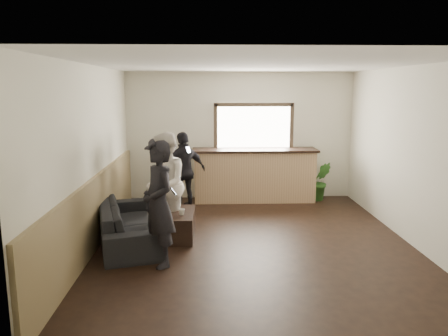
{
  "coord_description": "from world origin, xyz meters",
  "views": [
    {
      "loc": [
        -0.73,
        -6.66,
        2.46
      ],
      "look_at": [
        -0.45,
        0.4,
        1.15
      ],
      "focal_mm": 35.0,
      "sensor_mm": 36.0,
      "label": 1
    }
  ],
  "objects_px": {
    "cup_b": "(182,212)",
    "coffee_table": "(178,225)",
    "cup_a": "(172,206)",
    "potted_plant": "(320,181)",
    "person_b": "(165,184)",
    "sofa": "(127,223)",
    "person_a": "(159,204)",
    "person_d": "(184,171)",
    "person_c": "(161,180)",
    "bar_counter": "(254,172)"
  },
  "relations": [
    {
      "from": "bar_counter",
      "to": "coffee_table",
      "type": "xyz_separation_m",
      "value": [
        -1.52,
        -2.36,
        -0.43
      ]
    },
    {
      "from": "coffee_table",
      "to": "person_a",
      "type": "distance_m",
      "value": 1.33
    },
    {
      "from": "coffee_table",
      "to": "person_d",
      "type": "distance_m",
      "value": 1.79
    },
    {
      "from": "potted_plant",
      "to": "person_a",
      "type": "xyz_separation_m",
      "value": [
        -3.15,
        -3.46,
        0.45
      ]
    },
    {
      "from": "person_a",
      "to": "sofa",
      "type": "bearing_deg",
      "value": -176.41
    },
    {
      "from": "coffee_table",
      "to": "person_a",
      "type": "xyz_separation_m",
      "value": [
        -0.18,
        -1.14,
        0.66
      ]
    },
    {
      "from": "coffee_table",
      "to": "cup_a",
      "type": "bearing_deg",
      "value": 115.29
    },
    {
      "from": "sofa",
      "to": "person_d",
      "type": "distance_m",
      "value": 2.11
    },
    {
      "from": "coffee_table",
      "to": "person_d",
      "type": "xyz_separation_m",
      "value": [
        0.02,
        1.69,
        0.58
      ]
    },
    {
      "from": "cup_a",
      "to": "person_a",
      "type": "xyz_separation_m",
      "value": [
        -0.07,
        -1.36,
        0.4
      ]
    },
    {
      "from": "bar_counter",
      "to": "sofa",
      "type": "relative_size",
      "value": 1.25
    },
    {
      "from": "person_c",
      "to": "person_b",
      "type": "bearing_deg",
      "value": 36.53
    },
    {
      "from": "person_a",
      "to": "potted_plant",
      "type": "bearing_deg",
      "value": 108.03
    },
    {
      "from": "sofa",
      "to": "person_b",
      "type": "bearing_deg",
      "value": -74.85
    },
    {
      "from": "person_c",
      "to": "cup_a",
      "type": "bearing_deg",
      "value": 46.33
    },
    {
      "from": "bar_counter",
      "to": "coffee_table",
      "type": "height_order",
      "value": "bar_counter"
    },
    {
      "from": "coffee_table",
      "to": "potted_plant",
      "type": "height_order",
      "value": "potted_plant"
    },
    {
      "from": "cup_a",
      "to": "cup_b",
      "type": "relative_size",
      "value": 1.24
    },
    {
      "from": "bar_counter",
      "to": "person_b",
      "type": "height_order",
      "value": "bar_counter"
    },
    {
      "from": "sofa",
      "to": "coffee_table",
      "type": "relative_size",
      "value": 2.24
    },
    {
      "from": "cup_a",
      "to": "coffee_table",
      "type": "bearing_deg",
      "value": -64.71
    },
    {
      "from": "cup_a",
      "to": "potted_plant",
      "type": "bearing_deg",
      "value": 34.2
    },
    {
      "from": "person_a",
      "to": "person_b",
      "type": "height_order",
      "value": "person_a"
    },
    {
      "from": "bar_counter",
      "to": "potted_plant",
      "type": "height_order",
      "value": "bar_counter"
    },
    {
      "from": "sofa",
      "to": "cup_a",
      "type": "relative_size",
      "value": 16.65
    },
    {
      "from": "potted_plant",
      "to": "person_a",
      "type": "bearing_deg",
      "value": -132.37
    },
    {
      "from": "coffee_table",
      "to": "person_b",
      "type": "height_order",
      "value": "person_b"
    },
    {
      "from": "cup_b",
      "to": "person_d",
      "type": "distance_m",
      "value": 1.88
    },
    {
      "from": "potted_plant",
      "to": "person_d",
      "type": "xyz_separation_m",
      "value": [
        -2.95,
        -0.62,
        0.37
      ]
    },
    {
      "from": "cup_a",
      "to": "bar_counter",
      "type": "bearing_deg",
      "value": 52.72
    },
    {
      "from": "person_b",
      "to": "person_c",
      "type": "relative_size",
      "value": 1.09
    },
    {
      "from": "potted_plant",
      "to": "person_b",
      "type": "bearing_deg",
      "value": -145.86
    },
    {
      "from": "bar_counter",
      "to": "sofa",
      "type": "distance_m",
      "value": 3.46
    },
    {
      "from": "person_d",
      "to": "cup_b",
      "type": "bearing_deg",
      "value": 63.71
    },
    {
      "from": "sofa",
      "to": "cup_a",
      "type": "distance_m",
      "value": 0.82
    },
    {
      "from": "coffee_table",
      "to": "person_d",
      "type": "relative_size",
      "value": 0.61
    },
    {
      "from": "person_a",
      "to": "person_d",
      "type": "distance_m",
      "value": 2.84
    },
    {
      "from": "bar_counter",
      "to": "person_d",
      "type": "distance_m",
      "value": 1.65
    },
    {
      "from": "person_a",
      "to": "person_b",
      "type": "xyz_separation_m",
      "value": [
        -0.04,
        1.29,
        -0.01
      ]
    },
    {
      "from": "cup_b",
      "to": "coffee_table",
      "type": "bearing_deg",
      "value": 114.84
    },
    {
      "from": "cup_a",
      "to": "person_d",
      "type": "height_order",
      "value": "person_d"
    },
    {
      "from": "coffee_table",
      "to": "person_b",
      "type": "bearing_deg",
      "value": 143.82
    },
    {
      "from": "person_a",
      "to": "person_d",
      "type": "xyz_separation_m",
      "value": [
        0.2,
        2.83,
        -0.08
      ]
    },
    {
      "from": "potted_plant",
      "to": "person_c",
      "type": "height_order",
      "value": "person_c"
    },
    {
      "from": "coffee_table",
      "to": "person_c",
      "type": "xyz_separation_m",
      "value": [
        -0.35,
        0.88,
        0.58
      ]
    },
    {
      "from": "sofa",
      "to": "potted_plant",
      "type": "bearing_deg",
      "value": -71.61
    },
    {
      "from": "coffee_table",
      "to": "person_a",
      "type": "bearing_deg",
      "value": -98.89
    },
    {
      "from": "sofa",
      "to": "person_a",
      "type": "distance_m",
      "value": 1.27
    },
    {
      "from": "person_d",
      "to": "bar_counter",
      "type": "bearing_deg",
      "value": 176.34
    },
    {
      "from": "coffee_table",
      "to": "person_d",
      "type": "height_order",
      "value": "person_d"
    }
  ]
}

